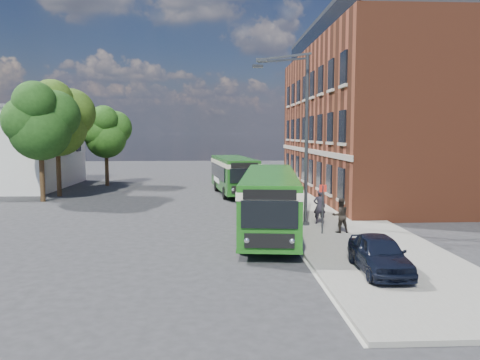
{
  "coord_description": "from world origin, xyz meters",
  "views": [
    {
      "loc": [
        0.49,
        -26.24,
        4.96
      ],
      "look_at": [
        1.91,
        1.64,
        2.2
      ],
      "focal_mm": 35.0,
      "sensor_mm": 36.0,
      "label": 1
    }
  ],
  "objects": [
    {
      "name": "tree_left",
      "position": [
        -12.2,
        8.48,
        5.88
      ],
      "size": [
        5.14,
        4.88,
        8.67
      ],
      "color": "#362413",
      "rests_on": "ground"
    },
    {
      "name": "parked_car",
      "position": [
        6.16,
        -10.56,
        0.81
      ],
      "size": [
        1.7,
        3.91,
        1.31
      ],
      "primitive_type": "imported",
      "rotation": [
        0.0,
        0.0,
        -0.04
      ],
      "color": "black",
      "rests_on": "pavement"
    },
    {
      "name": "street_lamp",
      "position": [
        4.84,
        -2.0,
        4.79
      ],
      "size": [
        2.96,
        2.38,
        9.0
      ],
      "color": "#343639",
      "rests_on": "ground"
    },
    {
      "name": "white_building",
      "position": [
        -18.0,
        18.0,
        3.66
      ],
      "size": [
        9.4,
        13.4,
        7.3
      ],
      "color": "silver",
      "rests_on": "ground"
    },
    {
      "name": "pavement",
      "position": [
        7.0,
        8.0,
        0.07
      ],
      "size": [
        6.0,
        48.0,
        0.15
      ],
      "primitive_type": "cube",
      "color": "gray",
      "rests_on": "ground"
    },
    {
      "name": "ground",
      "position": [
        0.0,
        0.0,
        0.0
      ],
      "size": [
        120.0,
        120.0,
        0.0
      ],
      "primitive_type": "plane",
      "color": "#29292B",
      "rests_on": "ground"
    },
    {
      "name": "bus_rear",
      "position": [
        1.91,
        12.08,
        1.83
      ],
      "size": [
        3.77,
        10.09,
        3.02
      ],
      "color": "#1B5118",
      "rests_on": "ground"
    },
    {
      "name": "pedestrian_a",
      "position": [
        6.01,
        -1.69,
        1.07
      ],
      "size": [
        0.7,
        0.48,
        1.85
      ],
      "primitive_type": "imported",
      "rotation": [
        0.0,
        0.0,
        3.2
      ],
      "color": "black",
      "rests_on": "pavement"
    },
    {
      "name": "bus_stop_sign",
      "position": [
        5.6,
        -4.2,
        1.51
      ],
      "size": [
        0.35,
        0.08,
        2.52
      ],
      "color": "#343639",
      "rests_on": "ground"
    },
    {
      "name": "tree_mid",
      "position": [
        -11.94,
        11.34,
        6.18
      ],
      "size": [
        5.39,
        5.13,
        9.11
      ],
      "color": "#362413",
      "rests_on": "ground"
    },
    {
      "name": "tree_right",
      "position": [
        -9.94,
        18.98,
        5.16
      ],
      "size": [
        4.51,
        4.29,
        7.61
      ],
      "color": "#362413",
      "rests_on": "ground"
    },
    {
      "name": "flagpole",
      "position": [
        -12.45,
        13.0,
        4.94
      ],
      "size": [
        0.95,
        0.1,
        9.0
      ],
      "color": "#343639",
      "rests_on": "ground"
    },
    {
      "name": "kerb_line",
      "position": [
        3.95,
        8.0,
        0.01
      ],
      "size": [
        0.12,
        48.0,
        0.01
      ],
      "primitive_type": "cube",
      "color": "beige",
      "rests_on": "ground"
    },
    {
      "name": "brick_office",
      "position": [
        14.0,
        12.0,
        6.97
      ],
      "size": [
        12.1,
        26.0,
        14.2
      ],
      "color": "brown",
      "rests_on": "ground"
    },
    {
      "name": "pedestrian_b",
      "position": [
        6.52,
        -4.02,
        1.0
      ],
      "size": [
        0.92,
        0.77,
        1.7
      ],
      "primitive_type": "imported",
      "rotation": [
        0.0,
        0.0,
        3.3
      ],
      "color": "black",
      "rests_on": "pavement"
    },
    {
      "name": "bus_front",
      "position": [
        3.2,
        -2.9,
        1.83
      ],
      "size": [
        3.99,
        12.69,
        3.02
      ],
      "color": "#1C5D17",
      "rests_on": "ground"
    }
  ]
}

